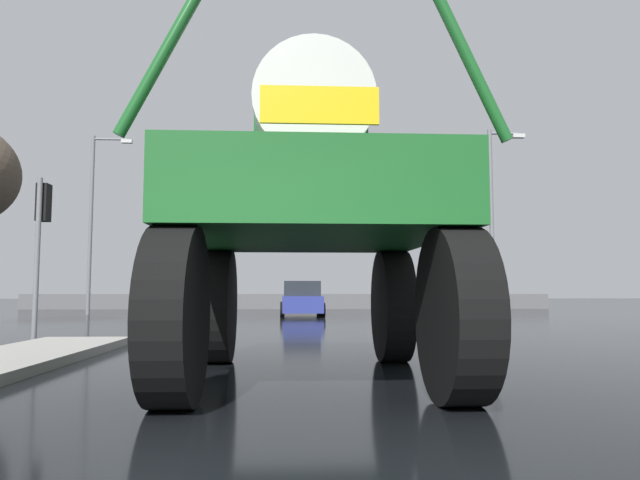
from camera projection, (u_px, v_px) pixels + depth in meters
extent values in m
plane|color=black|center=(286.00, 322.00, 20.83)|extent=(120.00, 120.00, 0.00)
cylinder|color=black|center=(218.00, 306.00, 9.22)|extent=(0.46, 1.75, 1.75)
cylinder|color=black|center=(392.00, 306.00, 9.37)|extent=(0.46, 1.75, 1.75)
cylinder|color=black|center=(175.00, 316.00, 5.68)|extent=(0.46, 1.75, 1.75)
cylinder|color=black|center=(456.00, 315.00, 5.83)|extent=(0.46, 1.75, 1.75)
cube|color=#195B23|center=(311.00, 209.00, 7.64)|extent=(3.29, 4.28, 0.87)
cube|color=#154E1E|center=(309.00, 149.00, 8.15)|extent=(1.47, 1.35, 0.93)
cylinder|color=silver|center=(313.00, 108.00, 7.11)|extent=(1.42, 1.02, 1.41)
cylinder|color=#195B23|center=(169.00, 44.00, 5.77)|extent=(1.04, 0.13, 1.88)
cylinder|color=#195B23|center=(463.00, 49.00, 5.93)|extent=(0.96, 0.13, 1.91)
cube|color=yellow|center=(320.00, 105.00, 5.55)|extent=(1.12, 0.05, 0.36)
cube|color=navy|center=(302.00, 304.00, 25.99)|extent=(1.78, 4.13, 0.70)
cube|color=#23282D|center=(302.00, 289.00, 25.90)|extent=(1.60, 2.13, 0.64)
cylinder|color=black|center=(282.00, 308.00, 27.26)|extent=(0.19, 0.60, 0.60)
cylinder|color=black|center=(319.00, 308.00, 27.37)|extent=(0.19, 0.60, 0.60)
cylinder|color=black|center=(282.00, 310.00, 24.57)|extent=(0.19, 0.60, 0.60)
cylinder|color=black|center=(323.00, 310.00, 24.68)|extent=(0.19, 0.60, 0.60)
cylinder|color=slate|center=(37.00, 259.00, 12.78)|extent=(0.11, 0.11, 3.58)
cube|color=black|center=(44.00, 203.00, 13.10)|extent=(0.24, 0.32, 0.84)
sphere|color=red|center=(48.00, 192.00, 13.31)|extent=(0.17, 0.17, 0.17)
sphere|color=#3C2403|center=(47.00, 204.00, 13.29)|extent=(0.17, 0.17, 0.17)
sphere|color=black|center=(47.00, 216.00, 13.26)|extent=(0.17, 0.17, 0.17)
cylinder|color=slate|center=(468.00, 268.00, 13.20)|extent=(0.11, 0.11, 3.23)
cube|color=black|center=(464.00, 221.00, 13.50)|extent=(0.24, 0.32, 0.84)
sphere|color=red|center=(461.00, 210.00, 13.72)|extent=(0.17, 0.17, 0.17)
sphere|color=#3C2403|center=(462.00, 221.00, 13.69)|extent=(0.17, 0.17, 0.17)
sphere|color=black|center=(462.00, 233.00, 13.67)|extent=(0.17, 0.17, 0.17)
cylinder|color=slate|center=(91.00, 224.00, 27.62)|extent=(0.18, 0.18, 8.43)
cylinder|color=slate|center=(110.00, 139.00, 28.01)|extent=(1.57, 0.10, 0.10)
cube|color=silver|center=(127.00, 141.00, 28.03)|extent=(0.50, 0.24, 0.16)
cylinder|color=slate|center=(492.00, 223.00, 24.21)|extent=(0.18, 0.18, 7.79)
cylinder|color=slate|center=(504.00, 134.00, 24.56)|extent=(1.22, 0.10, 0.10)
cube|color=silver|center=(518.00, 136.00, 24.58)|extent=(0.50, 0.24, 0.16)
cube|color=#59595B|center=(289.00, 302.00, 35.28)|extent=(31.61, 0.24, 0.90)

